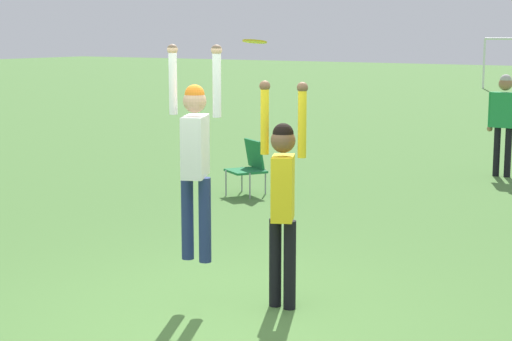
{
  "coord_description": "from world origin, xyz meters",
  "views": [
    {
      "loc": [
        4.49,
        -6.28,
        2.66
      ],
      "look_at": [
        -0.01,
        0.69,
        1.3
      ],
      "focal_mm": 60.0,
      "sensor_mm": 36.0,
      "label": 1
    }
  ],
  "objects_px": {
    "frisbee": "(255,41)",
    "person_spectator_far": "(504,114)",
    "camping_chair_1": "(250,164)",
    "person_defending": "(283,189)",
    "person_jumping": "(195,148)"
  },
  "relations": [
    {
      "from": "person_defending",
      "to": "person_spectator_far",
      "type": "xyz_separation_m",
      "value": [
        -0.51,
        8.67,
        -0.02
      ]
    },
    {
      "from": "person_defending",
      "to": "person_spectator_far",
      "type": "relative_size",
      "value": 1.17
    },
    {
      "from": "person_jumping",
      "to": "person_spectator_far",
      "type": "height_order",
      "value": "person_jumping"
    },
    {
      "from": "frisbee",
      "to": "camping_chair_1",
      "type": "distance_m",
      "value": 6.04
    },
    {
      "from": "frisbee",
      "to": "person_jumping",
      "type": "bearing_deg",
      "value": -140.52
    },
    {
      "from": "frisbee",
      "to": "person_spectator_far",
      "type": "relative_size",
      "value": 0.12
    },
    {
      "from": "person_defending",
      "to": "person_spectator_far",
      "type": "bearing_deg",
      "value": 157.17
    },
    {
      "from": "camping_chair_1",
      "to": "person_spectator_far",
      "type": "height_order",
      "value": "person_spectator_far"
    },
    {
      "from": "person_defending",
      "to": "person_jumping",
      "type": "bearing_deg",
      "value": -90.0
    },
    {
      "from": "person_defending",
      "to": "frisbee",
      "type": "xyz_separation_m",
      "value": [
        -0.31,
        -0.01,
        1.39
      ]
    },
    {
      "from": "frisbee",
      "to": "person_spectator_far",
      "type": "height_order",
      "value": "frisbee"
    },
    {
      "from": "person_jumping",
      "to": "person_defending",
      "type": "relative_size",
      "value": 0.95
    },
    {
      "from": "person_jumping",
      "to": "person_spectator_far",
      "type": "distance_m",
      "value": 9.05
    },
    {
      "from": "camping_chair_1",
      "to": "person_spectator_far",
      "type": "xyz_separation_m",
      "value": [
        2.97,
        3.95,
        0.65
      ]
    },
    {
      "from": "person_jumping",
      "to": "person_defending",
      "type": "xyz_separation_m",
      "value": [
        0.76,
        0.37,
        -0.38
      ]
    }
  ]
}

